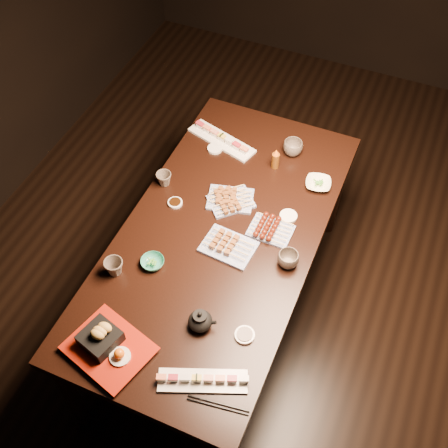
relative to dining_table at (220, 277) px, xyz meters
The scene contains 23 objects.
ground 0.51m from the dining_table, 13.47° to the left, with size 5.00×5.00×0.00m, color black.
dining_table is the anchor object (origin of this frame).
sushi_platter_near 0.83m from the dining_table, 71.86° to the right, with size 0.35×0.10×0.04m, color white, non-canonical shape.
sushi_platter_far 0.75m from the dining_table, 112.50° to the left, with size 0.40×0.11×0.05m, color white, non-canonical shape.
yakitori_plate_center 0.46m from the dining_table, 99.60° to the left, with size 0.22×0.16×0.06m, color #828EB6, non-canonical shape.
yakitori_plate_right 0.42m from the dining_table, 39.80° to the right, with size 0.24×0.17×0.06m, color #828EB6, non-canonical shape.
yakitori_plate_left 0.45m from the dining_table, 97.79° to the left, with size 0.21×0.15×0.05m, color #828EB6, non-canonical shape.
tsukune_plate 0.47m from the dining_table, 26.72° to the left, with size 0.20×0.15×0.05m, color #828EB6, non-canonical shape.
edamame_bowl_green 0.53m from the dining_table, 127.11° to the right, with size 0.11×0.11×0.03m, color #2D8B71.
edamame_bowl_cream 0.70m from the dining_table, 54.96° to the left, with size 0.13×0.13×0.03m, color #FAF2CD.
tempura_tray 0.86m from the dining_table, 103.67° to the right, with size 0.33×0.26×0.12m, color black, non-canonical shape.
teacup_near_left 0.66m from the dining_table, 132.22° to the right, with size 0.09×0.09×0.08m, color brown.
teacup_mid_right 0.54m from the dining_table, ahead, with size 0.10×0.10×0.08m, color brown.
teacup_far_left 0.59m from the dining_table, 154.42° to the left, with size 0.08×0.08×0.07m, color brown.
teacup_far_right 0.78m from the dining_table, 77.90° to the left, with size 0.10×0.10×0.08m, color brown.
teapot 0.65m from the dining_table, 76.17° to the right, with size 0.12×0.12×0.10m, color black, non-canonical shape.
condiment_bottle 0.68m from the dining_table, 80.37° to the left, with size 0.04×0.04×0.12m, color #63340D.
sauce_dish_west 0.48m from the dining_table, 162.51° to the left, with size 0.07×0.07×0.01m, color white.
sauce_dish_east 0.52m from the dining_table, 40.54° to the left, with size 0.09×0.09×0.01m, color white.
sauce_dish_se 0.66m from the dining_table, 55.66° to the right, with size 0.09×0.09×0.01m, color white.
sauce_dish_nw 0.69m from the dining_table, 116.08° to the left, with size 0.08×0.08×0.01m, color white.
chopsticks_near 0.82m from the dining_table, 100.23° to the right, with size 0.21×0.02×0.01m, color black, non-canonical shape.
chopsticks_se 0.91m from the dining_table, 67.10° to the right, with size 0.24×0.02×0.01m, color black, non-canonical shape.
Camera 1 is at (0.32, -1.55, 2.87)m, focal length 45.00 mm.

